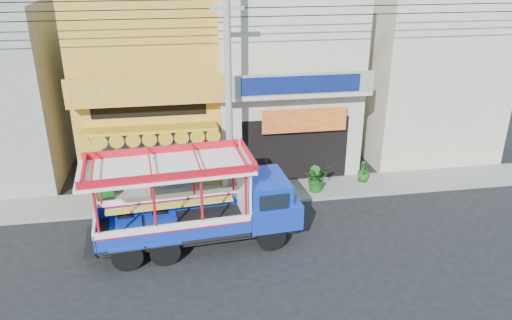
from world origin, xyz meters
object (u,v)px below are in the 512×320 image
Objects in this scene: utility_pole at (232,81)px; potted_plant_b at (314,178)px; potted_plant_a at (316,178)px; songthaew_truck at (210,201)px; green_sign at (104,190)px; potted_plant_c at (364,170)px.

utility_pole is 5.60m from potted_plant_b.
utility_pole is at bearing 157.66° from potted_plant_a.
utility_pole is 3.84× the size of songthaew_truck.
green_sign is at bearing 69.73° from potted_plant_b.
green_sign is 8.65m from potted_plant_a.
green_sign is 10.91m from potted_plant_c.
utility_pole is at bearing 81.36° from potted_plant_b.
utility_pole is 4.50m from songthaew_truck.
green_sign is 1.05× the size of potted_plant_b.
potted_plant_b is 1.05× the size of potted_plant_c.
utility_pole is at bearing -40.68° from potted_plant_c.
utility_pole is 5.59m from potted_plant_a.
utility_pole reaches higher than potted_plant_c.
potted_plant_c is (6.90, 3.67, -0.99)m from songthaew_truck.
potted_plant_b is at bearing -2.91° from green_sign.
songthaew_truck reaches higher than green_sign.
utility_pole reaches higher than green_sign.
potted_plant_a is at bearing -36.51° from potted_plant_c.
utility_pole is 24.82× the size of potted_plant_a.
potted_plant_a is (8.64, -0.53, 0.11)m from green_sign.
potted_plant_a is (3.49, 0.43, -4.35)m from utility_pole.
utility_pole reaches higher than songthaew_truck.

